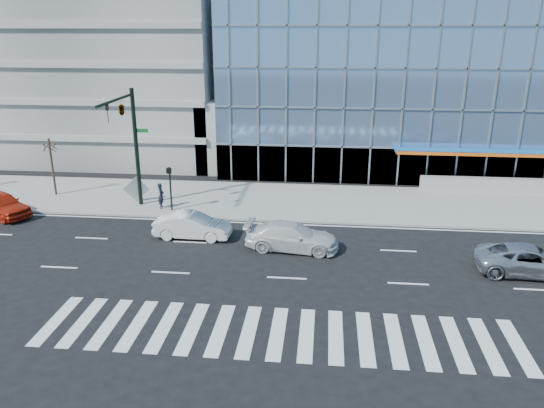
{
  "coord_description": "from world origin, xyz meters",
  "views": [
    {
      "loc": [
        1.73,
        -27.95,
        12.17
      ],
      "look_at": [
        -1.47,
        3.0,
        1.51
      ],
      "focal_mm": 35.0,
      "sensor_mm": 36.0,
      "label": 1
    }
  ],
  "objects": [
    {
      "name": "ground",
      "position": [
        0.0,
        0.0,
        0.0
      ],
      "size": [
        160.0,
        160.0,
        0.0
      ],
      "primitive_type": "plane",
      "color": "black",
      "rests_on": "ground"
    },
    {
      "name": "sidewalk",
      "position": [
        0.0,
        8.0,
        0.07
      ],
      "size": [
        120.0,
        8.0,
        0.15
      ],
      "primitive_type": "cube",
      "color": "gray",
      "rests_on": "ground"
    },
    {
      "name": "theatre_building",
      "position": [
        14.0,
        26.0,
        7.5
      ],
      "size": [
        42.0,
        26.0,
        15.0
      ],
      "primitive_type": "cube",
      "color": "#7190BC",
      "rests_on": "ground"
    },
    {
      "name": "parking_garage",
      "position": [
        -20.0,
        26.0,
        10.0
      ],
      "size": [
        24.0,
        24.0,
        20.0
      ],
      "primitive_type": "cube",
      "color": "gray",
      "rests_on": "ground"
    },
    {
      "name": "ramp_block",
      "position": [
        -6.0,
        18.0,
        3.0
      ],
      "size": [
        6.0,
        8.0,
        6.0
      ],
      "primitive_type": "cube",
      "color": "gray",
      "rests_on": "ground"
    },
    {
      "name": "traffic_signal",
      "position": [
        -11.0,
        4.57,
        6.16
      ],
      "size": [
        1.14,
        5.74,
        8.0
      ],
      "color": "black",
      "rests_on": "sidewalk"
    },
    {
      "name": "ped_signal_post",
      "position": [
        -8.5,
        4.94,
        2.14
      ],
      "size": [
        0.3,
        0.33,
        3.0
      ],
      "color": "black",
      "rests_on": "sidewalk"
    },
    {
      "name": "street_tree_near",
      "position": [
        -18.0,
        7.5,
        3.78
      ],
      "size": [
        1.1,
        1.1,
        4.23
      ],
      "color": "#332319",
      "rests_on": "sidewalk"
    },
    {
      "name": "silver_suv",
      "position": [
        12.25,
        -2.2,
        0.75
      ],
      "size": [
        5.49,
        2.77,
        1.49
      ],
      "primitive_type": "imported",
      "rotation": [
        0.0,
        0.0,
        1.51
      ],
      "color": "silver",
      "rests_on": "ground"
    },
    {
      "name": "white_suv",
      "position": [
        0.01,
        -0.35,
        0.76
      ],
      "size": [
        5.43,
        2.59,
        1.53
      ],
      "primitive_type": "imported",
      "rotation": [
        0.0,
        0.0,
        1.48
      ],
      "color": "silver",
      "rests_on": "ground"
    },
    {
      "name": "white_sedan",
      "position": [
        -5.99,
        0.74,
        0.75
      ],
      "size": [
        4.57,
        1.7,
        1.49
      ],
      "primitive_type": "imported",
      "rotation": [
        0.0,
        0.0,
        1.55
      ],
      "color": "silver",
      "rests_on": "ground"
    },
    {
      "name": "red_sedan",
      "position": [
        -19.51,
        3.14,
        0.81
      ],
      "size": [
        5.09,
        3.92,
        1.62
      ],
      "primitive_type": "imported",
      "rotation": [
        0.0,
        0.0,
        1.08
      ],
      "color": "#B8220E",
      "rests_on": "ground"
    },
    {
      "name": "pedestrian",
      "position": [
        -9.31,
        5.38,
        1.03
      ],
      "size": [
        0.5,
        0.69,
        1.75
      ],
      "primitive_type": "imported",
      "rotation": [
        0.0,
        0.0,
        1.7
      ],
      "color": "black",
      "rests_on": "sidewalk"
    },
    {
      "name": "tilted_panel",
      "position": [
        -11.47,
        6.54,
        1.07
      ],
      "size": [
        1.71,
        0.76,
        1.83
      ],
      "primitive_type": "cube",
      "rotation": [
        0.0,
        0.88,
        0.4
      ],
      "color": "#A9A9A9",
      "rests_on": "sidewalk"
    }
  ]
}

